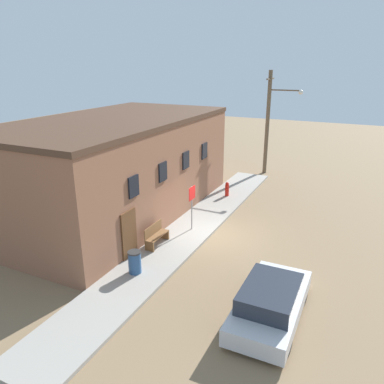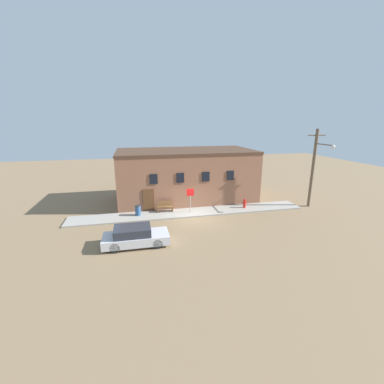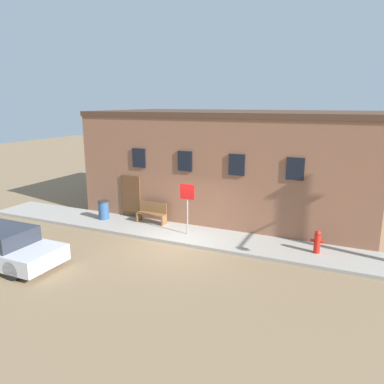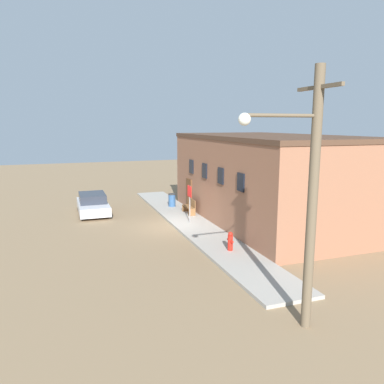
% 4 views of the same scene
% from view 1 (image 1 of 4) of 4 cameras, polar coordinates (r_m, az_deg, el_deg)
% --- Properties ---
extents(ground_plane, '(80.00, 80.00, 0.00)m').
position_cam_1_polar(ground_plane, '(18.29, 3.04, -6.58)').
color(ground_plane, '#846B4C').
extents(sidewalk, '(21.16, 2.28, 0.14)m').
position_cam_1_polar(sidewalk, '(18.68, -0.21, -5.75)').
color(sidewalk, '#9E998E').
rests_on(sidewalk, ground).
extents(brick_building, '(13.94, 7.22, 5.24)m').
position_cam_1_polar(brick_building, '(20.55, -11.47, 3.79)').
color(brick_building, '#8E5B42').
rests_on(brick_building, ground).
extents(fire_hydrant, '(0.50, 0.24, 0.88)m').
position_cam_1_polar(fire_hydrant, '(23.06, 5.36, 0.47)').
color(fire_hydrant, red).
rests_on(fire_hydrant, sidewalk).
extents(stop_sign, '(0.65, 0.06, 2.20)m').
position_cam_1_polar(stop_sign, '(18.01, -0.00, -1.19)').
color(stop_sign, gray).
rests_on(stop_sign, sidewalk).
extents(bench, '(1.43, 0.44, 0.96)m').
position_cam_1_polar(bench, '(16.99, -5.53, -6.57)').
color(bench, brown).
rests_on(bench, sidewalk).
extents(trash_bin, '(0.52, 0.52, 0.91)m').
position_cam_1_polar(trash_bin, '(14.95, -8.73, -10.50)').
color(trash_bin, '#2D517F').
rests_on(trash_bin, sidewalk).
extents(utility_pole, '(1.80, 2.47, 7.43)m').
position_cam_1_polar(utility_pole, '(28.15, 11.74, 10.73)').
color(utility_pole, brown).
rests_on(utility_pole, ground).
extents(parked_car, '(4.36, 1.88, 1.31)m').
position_cam_1_polar(parked_car, '(12.82, 11.87, -16.04)').
color(parked_car, black).
rests_on(parked_car, ground).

